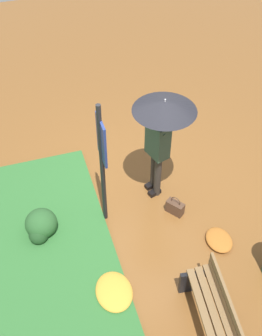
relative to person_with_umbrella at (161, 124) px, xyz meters
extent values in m
plane|color=brown|center=(-0.08, -0.29, -1.55)|extent=(18.00, 18.00, 0.00)
cylinder|color=#2D2823|center=(-0.17, -0.01, -1.12)|extent=(0.12, 0.12, 0.86)
cylinder|color=#2D2823|center=(0.01, -0.01, -1.12)|extent=(0.12, 0.12, 0.86)
cube|color=black|center=(-0.17, -0.05, -1.51)|extent=(0.17, 0.24, 0.08)
cube|color=black|center=(0.01, -0.05, -1.51)|extent=(0.17, 0.24, 0.08)
cube|color=#334738|center=(-0.08, -0.01, -0.37)|extent=(0.43, 0.34, 0.64)
sphere|color=beige|center=(-0.08, -0.01, 0.09)|extent=(0.20, 0.20, 0.20)
ellipsoid|color=black|center=(-0.08, -0.01, 0.12)|extent=(0.20, 0.20, 0.15)
cylinder|color=#334738|center=(-0.29, -0.04, -0.16)|extent=(0.18, 0.13, 0.18)
cylinder|color=#334738|center=(-0.25, -0.05, -0.07)|extent=(0.24, 0.11, 0.33)
cube|color=black|center=(-0.17, -0.03, 0.07)|extent=(0.07, 0.04, 0.14)
cylinder|color=#334738|center=(0.08, -0.01, -0.13)|extent=(0.11, 0.10, 0.09)
cylinder|color=#334738|center=(0.07, 0.00, -0.04)|extent=(0.10, 0.09, 0.23)
cylinder|color=#A5A5AD|center=(0.06, 0.01, 0.27)|extent=(0.02, 0.02, 0.41)
cone|color=black|center=(0.06, 0.01, 0.37)|extent=(0.96, 0.96, 0.16)
sphere|color=#A5A5AD|center=(0.06, 0.01, 0.48)|extent=(0.02, 0.02, 0.02)
cylinder|color=black|center=(0.26, -1.01, -0.40)|extent=(0.07, 0.07, 2.30)
cube|color=navy|center=(0.26, -0.99, 0.15)|extent=(0.44, 0.04, 0.70)
cube|color=silver|center=(0.26, -0.97, 0.15)|extent=(0.38, 0.01, 0.64)
cube|color=#4C3323|center=(0.51, 0.13, -1.43)|extent=(0.32, 0.29, 0.24)
torus|color=#4C3323|center=(0.51, 0.13, -1.27)|extent=(0.15, 0.12, 0.18)
cube|color=black|center=(1.91, -0.19, -1.33)|extent=(0.11, 0.36, 0.44)
cube|color=brown|center=(2.55, -0.31, -1.09)|extent=(1.40, 0.28, 0.04)
cube|color=brown|center=(2.55, -0.19, -1.09)|extent=(1.40, 0.28, 0.04)
cube|color=brown|center=(2.55, -0.07, -1.09)|extent=(1.40, 0.28, 0.04)
cube|color=brown|center=(2.55, -0.02, -0.99)|extent=(1.39, 0.22, 0.10)
cube|color=brown|center=(2.55, -0.02, -0.85)|extent=(1.39, 0.22, 0.10)
ellipsoid|color=#285628|center=(0.25, -2.05, -1.32)|extent=(0.51, 0.51, 0.46)
ellipsoid|color=#1E421E|center=(0.41, -2.13, -1.40)|extent=(0.31, 0.31, 0.31)
ellipsoid|color=#A86023|center=(1.28, 0.57, -1.50)|extent=(0.50, 0.40, 0.11)
ellipsoid|color=gold|center=(1.66, -1.25, -1.48)|extent=(0.66, 0.52, 0.14)
camera|label=1|loc=(4.57, -1.92, 3.93)|focal=44.54mm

